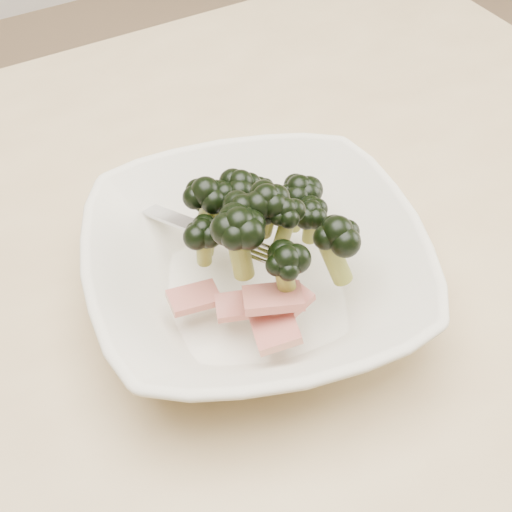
% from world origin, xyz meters
% --- Properties ---
extents(dining_table, '(1.20, 0.80, 0.75)m').
position_xyz_m(dining_table, '(0.00, 0.00, 0.65)').
color(dining_table, tan).
rests_on(dining_table, ground).
extents(broccoli_dish, '(0.34, 0.34, 0.12)m').
position_xyz_m(broccoli_dish, '(0.08, -0.06, 0.79)').
color(broccoli_dish, beige).
rests_on(broccoli_dish, dining_table).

